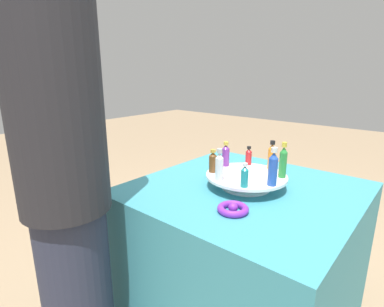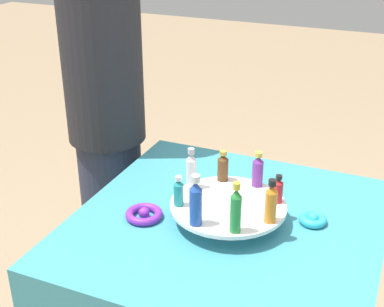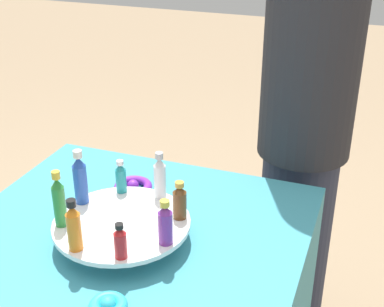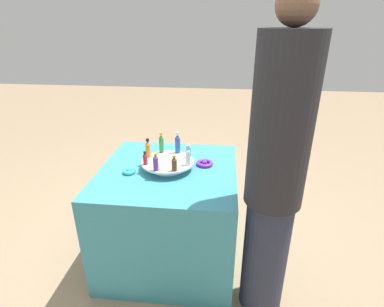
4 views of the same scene
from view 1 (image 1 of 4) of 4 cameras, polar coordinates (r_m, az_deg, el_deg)
name	(u,v)px [view 1 (image 1 of 4)]	position (r m, az deg, el deg)	size (l,w,h in m)	color
party_table	(242,259)	(1.48, 9.50, -19.23)	(0.89, 0.89, 0.71)	teal
display_stand	(246,179)	(1.30, 10.27, -4.77)	(0.34, 0.34, 0.06)	white
bottle_orange	(272,156)	(1.38, 14.94, -0.47)	(0.03, 0.03, 0.13)	orange
bottle_red	(249,156)	(1.42, 10.73, -0.51)	(0.03, 0.03, 0.09)	#B21E23
bottle_purple	(226,155)	(1.39, 6.44, -0.24)	(0.03, 0.03, 0.11)	#702D93
bottle_brown	(213,162)	(1.30, 4.00, -1.57)	(0.03, 0.03, 0.10)	brown
bottle_clear	(219,166)	(1.19, 5.22, -2.44)	(0.03, 0.03, 0.13)	silver
bottle_teal	(245,176)	(1.15, 9.98, -4.25)	(0.03, 0.03, 0.09)	teal
bottle_blue	(273,168)	(1.18, 15.16, -2.70)	(0.04, 0.04, 0.15)	#234CAD
bottle_green	(283,161)	(1.28, 16.95, -1.45)	(0.03, 0.03, 0.15)	#288438
ribbon_bow_purple	(233,209)	(1.09, 7.81, -10.38)	(0.11, 0.11, 0.03)	purple
ribbon_bow_teal	(255,167)	(1.55, 11.88, -2.62)	(0.08, 0.08, 0.03)	#2DB7CC
person_figure	(63,167)	(1.09, -23.39, -2.44)	(0.30, 0.30, 1.75)	#282D42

